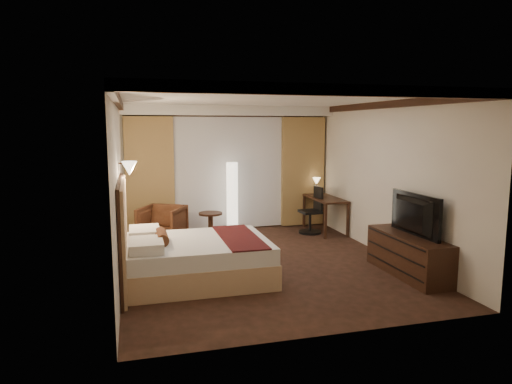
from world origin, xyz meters
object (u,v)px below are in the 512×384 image
object	(u,v)px
office_chair	(310,210)
bed	(198,259)
floor_lamp	(232,198)
television	(409,213)
armchair	(162,223)
dresser	(408,255)
desk	(325,215)
side_table	(211,225)

from	to	relation	value
office_chair	bed	bearing A→B (deg)	-143.16
floor_lamp	television	world-z (taller)	floor_lamp
armchair	television	distance (m)	4.63
bed	television	bearing A→B (deg)	-11.67
floor_lamp	office_chair	xyz separation A→B (m)	(1.60, -0.44, -0.26)
armchair	office_chair	distance (m)	3.11
floor_lamp	television	bearing A→B (deg)	-59.97
dresser	television	bearing A→B (deg)	180.00
television	desk	bearing A→B (deg)	-0.61
armchair	side_table	xyz separation A→B (m)	(0.98, 0.12, -0.14)
desk	bed	bearing A→B (deg)	-142.16
floor_lamp	armchair	bearing A→B (deg)	-163.42
bed	office_chair	xyz separation A→B (m)	(2.73, 2.35, 0.20)
bed	armchair	world-z (taller)	armchair
bed	floor_lamp	bearing A→B (deg)	68.06
desk	office_chair	distance (m)	0.39
bed	desk	bearing A→B (deg)	37.84
floor_lamp	desk	world-z (taller)	floor_lamp
desk	dresser	world-z (taller)	desk
side_table	dresser	world-z (taller)	dresser
desk	office_chair	world-z (taller)	office_chair
armchair	television	size ratio (longest dim) A/B	0.70
floor_lamp	side_table	bearing A→B (deg)	-147.99
office_chair	armchair	bearing A→B (deg)	176.20
bed	dresser	bearing A→B (deg)	-11.56
armchair	television	world-z (taller)	television
armchair	desk	distance (m)	3.47
armchair	office_chair	world-z (taller)	office_chair
armchair	desk	bearing A→B (deg)	29.44
office_chair	dresser	distance (m)	3.03
floor_lamp	dresser	distance (m)	4.01
bed	armchair	bearing A→B (deg)	99.17
desk	television	xyz separation A→B (m)	(0.02, -3.05, 0.59)
side_table	dresser	xyz separation A→B (m)	(2.54, -3.11, 0.05)
desk	armchair	bearing A→B (deg)	-179.08
armchair	side_table	world-z (taller)	armchair
side_table	floor_lamp	size ratio (longest dim) A/B	0.35
side_table	office_chair	size ratio (longest dim) A/B	0.53
dresser	bed	bearing A→B (deg)	168.44
floor_lamp	television	distance (m)	3.98
bed	dresser	size ratio (longest dim) A/B	1.29
armchair	television	xyz separation A→B (m)	(3.49, -2.99, 0.56)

